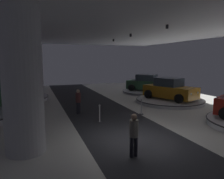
# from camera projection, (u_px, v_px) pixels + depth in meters

# --- Properties ---
(ground) EXTENTS (24.00, 44.00, 0.06)m
(ground) POSITION_uv_depth(u_px,v_px,m) (135.00, 140.00, 9.65)
(ground) COLOR silver
(ceiling_with_spotlights) EXTENTS (24.00, 44.00, 0.39)m
(ceiling_with_spotlights) POSITION_uv_depth(u_px,v_px,m) (137.00, 8.00, 8.89)
(ceiling_with_spotlights) COLOR silver
(column_left) EXTENTS (1.45, 1.45, 5.50)m
(column_left) POSITION_uv_depth(u_px,v_px,m) (22.00, 80.00, 8.00)
(column_left) COLOR #ADADB2
(column_left) RESTS_ON ground
(display_platform_far_right) EXTENTS (5.30, 5.30, 0.22)m
(display_platform_far_right) POSITION_uv_depth(u_px,v_px,m) (148.00, 92.00, 23.12)
(display_platform_far_right) COLOR #B7B7BC
(display_platform_far_right) RESTS_ON ground
(display_car_far_right) EXTENTS (4.12, 4.34, 1.71)m
(display_car_far_right) POSITION_uv_depth(u_px,v_px,m) (148.00, 83.00, 23.02)
(display_car_far_right) COLOR #2D5638
(display_car_far_right) RESTS_ON display_platform_far_right
(display_platform_far_left) EXTENTS (5.68, 5.68, 0.32)m
(display_platform_far_left) POSITION_uv_depth(u_px,v_px,m) (14.00, 99.00, 18.66)
(display_platform_far_left) COLOR #B7B7BC
(display_platform_far_left) RESTS_ON ground
(pickup_truck_far_left) EXTENTS (3.61, 5.64, 2.30)m
(pickup_truck_far_left) POSITION_uv_depth(u_px,v_px,m) (14.00, 86.00, 18.83)
(pickup_truck_far_left) COLOR red
(pickup_truck_far_left) RESTS_ON display_platform_far_left
(display_platform_deep_left) EXTENTS (4.56, 4.56, 0.38)m
(display_platform_deep_left) POSITION_uv_depth(u_px,v_px,m) (3.00, 90.00, 23.87)
(display_platform_deep_left) COLOR #B7B7BC
(display_platform_deep_left) RESTS_ON ground
(display_car_deep_left) EXTENTS (3.17, 4.55, 1.71)m
(display_car_deep_left) POSITION_uv_depth(u_px,v_px,m) (2.00, 81.00, 23.78)
(display_car_deep_left) COLOR #2D5638
(display_car_deep_left) RESTS_ON display_platform_deep_left
(display_platform_mid_right) EXTENTS (5.42, 5.42, 0.29)m
(display_platform_mid_right) POSITION_uv_depth(u_px,v_px,m) (170.00, 101.00, 17.87)
(display_platform_mid_right) COLOR #B7B7BC
(display_platform_mid_right) RESTS_ON ground
(display_car_mid_right) EXTENTS (3.38, 4.57, 1.71)m
(display_car_mid_right) POSITION_uv_depth(u_px,v_px,m) (170.00, 90.00, 17.77)
(display_car_mid_right) COLOR #B77519
(display_car_mid_right) RESTS_ON display_platform_mid_right
(visitor_walking_near) EXTENTS (0.32, 0.32, 1.59)m
(visitor_walking_near) POSITION_uv_depth(u_px,v_px,m) (78.00, 100.00, 14.11)
(visitor_walking_near) COLOR black
(visitor_walking_near) RESTS_ON ground
(visitor_walking_far) EXTENTS (0.32, 0.32, 1.59)m
(visitor_walking_far) POSITION_uv_depth(u_px,v_px,m) (134.00, 133.00, 7.84)
(visitor_walking_far) COLOR black
(visitor_walking_far) RESTS_ON ground
(stanchion_a) EXTENTS (0.28, 0.28, 1.01)m
(stanchion_a) POSITION_uv_depth(u_px,v_px,m) (100.00, 116.00, 12.25)
(stanchion_a) COLOR #333338
(stanchion_a) RESTS_ON ground
(stanchion_b) EXTENTS (0.28, 0.28, 1.01)m
(stanchion_b) POSITION_uv_depth(u_px,v_px,m) (141.00, 109.00, 13.99)
(stanchion_b) COLOR #333338
(stanchion_b) RESTS_ON ground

